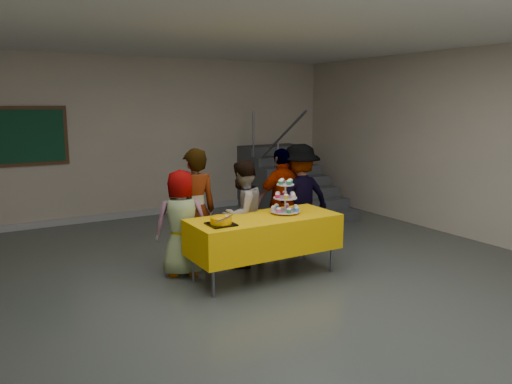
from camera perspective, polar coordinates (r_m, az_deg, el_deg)
room_shell at (r=5.10m, az=3.93°, el=9.83°), size 10.00×10.04×3.02m
bake_table at (r=6.21m, az=0.93°, el=-4.78°), size 1.88×0.78×0.77m
cupcake_stand at (r=6.32m, az=3.36°, el=-0.90°), size 0.38×0.38×0.44m
bear_cake at (r=5.75m, az=-4.02°, el=-3.21°), size 0.32×0.36×0.12m
schoolchild_a at (r=6.32m, az=-8.51°, el=-3.52°), size 0.76×0.61×1.35m
schoolchild_b at (r=6.41m, az=-7.03°, el=-2.13°), size 0.61×0.43×1.60m
schoolchild_c at (r=6.58m, az=-1.57°, el=-2.54°), size 0.84×0.75×1.42m
schoolchild_d at (r=7.17m, az=3.08°, el=-1.05°), size 0.90×0.39×1.52m
schoolchild_e at (r=7.27m, az=4.98°, el=-0.71°), size 1.03×0.61×1.57m
staircase at (r=10.16m, az=3.39°, el=0.74°), size 1.30×2.40×2.04m
noticeboard at (r=9.23m, az=-24.72°, el=5.82°), size 1.30×0.05×1.00m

